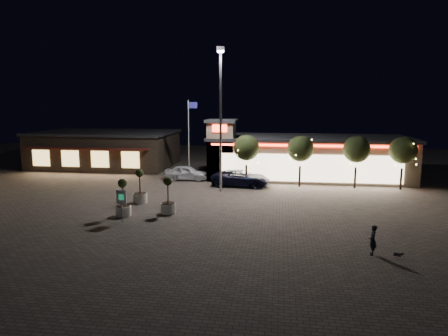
# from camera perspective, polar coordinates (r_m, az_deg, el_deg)

# --- Properties ---
(ground) EXTENTS (90.00, 90.00, 0.00)m
(ground) POSITION_cam_1_polar(r_m,az_deg,el_deg) (28.23, -6.95, -6.71)
(ground) COLOR #635950
(ground) RESTS_ON ground
(retail_building) EXTENTS (20.40, 8.40, 6.10)m
(retail_building) POSITION_cam_1_polar(r_m,az_deg,el_deg) (42.43, 11.19, 1.64)
(retail_building) COLOR gray
(retail_building) RESTS_ON ground
(restaurant_building) EXTENTS (16.40, 11.00, 4.30)m
(restaurant_building) POSITION_cam_1_polar(r_m,az_deg,el_deg) (51.08, -16.46, 2.66)
(restaurant_building) COLOR #382D23
(restaurant_building) RESTS_ON ground
(floodlight_pole) EXTENTS (0.60, 0.40, 12.38)m
(floodlight_pole) POSITION_cam_1_polar(r_m,az_deg,el_deg) (34.57, -0.49, 8.10)
(floodlight_pole) COLOR gray
(floodlight_pole) RESTS_ON ground
(flagpole) EXTENTS (0.95, 0.10, 8.00)m
(flagpole) POSITION_cam_1_polar(r_m,az_deg,el_deg) (40.33, -4.94, 5.01)
(flagpole) COLOR white
(flagpole) RESTS_ON ground
(string_tree_a) EXTENTS (2.42, 2.42, 4.79)m
(string_tree_a) POSITION_cam_1_polar(r_m,az_deg,el_deg) (37.55, 3.22, 2.89)
(string_tree_a) COLOR #332319
(string_tree_a) RESTS_ON ground
(string_tree_b) EXTENTS (2.42, 2.42, 4.79)m
(string_tree_b) POSITION_cam_1_polar(r_m,az_deg,el_deg) (37.47, 10.87, 2.73)
(string_tree_b) COLOR #332319
(string_tree_b) RESTS_ON ground
(string_tree_c) EXTENTS (2.42, 2.42, 4.79)m
(string_tree_c) POSITION_cam_1_polar(r_m,az_deg,el_deg) (38.05, 18.42, 2.51)
(string_tree_c) COLOR #332319
(string_tree_c) RESTS_ON ground
(string_tree_d) EXTENTS (2.42, 2.42, 4.79)m
(string_tree_d) POSITION_cam_1_polar(r_m,az_deg,el_deg) (38.97, 24.22, 2.32)
(string_tree_d) COLOR #332319
(string_tree_d) RESTS_ON ground
(pickup_truck) EXTENTS (5.62, 2.84, 1.52)m
(pickup_truck) POSITION_cam_1_polar(r_m,az_deg,el_deg) (37.45, 2.42, -1.45)
(pickup_truck) COLOR black
(pickup_truck) RESTS_ON ground
(white_sedan) EXTENTS (4.37, 1.78, 1.49)m
(white_sedan) POSITION_cam_1_polar(r_m,az_deg,el_deg) (40.52, -5.37, -0.68)
(white_sedan) COLOR white
(white_sedan) RESTS_ON ground
(pedestrian) EXTENTS (0.46, 0.62, 1.57)m
(pedestrian) POSITION_cam_1_polar(r_m,az_deg,el_deg) (22.20, 20.48, -9.64)
(pedestrian) COLOR black
(pedestrian) RESTS_ON ground
(dog) EXTENTS (0.46, 0.25, 0.24)m
(dog) POSITION_cam_1_polar(r_m,az_deg,el_deg) (22.36, 23.74, -11.19)
(dog) COLOR #59514C
(dog) RESTS_ON ground
(planter_left) EXTENTS (1.09, 1.09, 2.69)m
(planter_left) POSITION_cam_1_polar(r_m,az_deg,el_deg) (31.94, -11.89, -3.42)
(planter_left) COLOR silver
(planter_left) RESTS_ON ground
(planter_mid) EXTENTS (1.07, 1.07, 2.62)m
(planter_mid) POSITION_cam_1_polar(r_m,az_deg,el_deg) (28.52, -14.21, -5.08)
(planter_mid) COLOR silver
(planter_mid) RESTS_ON ground
(planter_right) EXTENTS (1.07, 1.07, 2.64)m
(planter_right) POSITION_cam_1_polar(r_m,az_deg,el_deg) (28.59, -7.98, -4.84)
(planter_right) COLOR silver
(planter_right) RESTS_ON ground
(valet_sign) EXTENTS (0.71, 0.18, 2.14)m
(valet_sign) POSITION_cam_1_polar(r_m,az_deg,el_deg) (26.99, -14.44, -4.41)
(valet_sign) COLOR gray
(valet_sign) RESTS_ON ground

